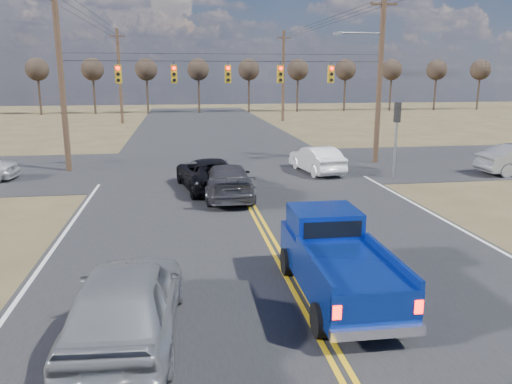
{
  "coord_description": "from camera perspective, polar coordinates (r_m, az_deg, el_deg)",
  "views": [
    {
      "loc": [
        -2.8,
        -10.73,
        5.31
      ],
      "look_at": [
        -0.37,
        5.15,
        1.5
      ],
      "focal_mm": 35.0,
      "sensor_mm": 36.0,
      "label": 1
    }
  ],
  "objects": [
    {
      "name": "silver_suv",
      "position": [
        10.56,
        -14.55,
        -11.98
      ],
      "size": [
        2.36,
        5.23,
        1.74
      ],
      "primitive_type": "imported",
      "rotation": [
        0.0,
        0.0,
        3.08
      ],
      "color": "#93959A",
      "rests_on": "ground"
    },
    {
      "name": "pickup_truck",
      "position": [
        12.29,
        9.17,
        -7.73
      ],
      "size": [
        2.08,
        5.12,
        1.91
      ],
      "rotation": [
        0.0,
        0.0,
        -0.01
      ],
      "color": "black",
      "rests_on": "ground"
    },
    {
      "name": "road_cross",
      "position": [
        29.35,
        -3.09,
        2.91
      ],
      "size": [
        120.0,
        12.0,
        0.02
      ],
      "primitive_type": "cube",
      "color": "#28282B",
      "rests_on": "ground"
    },
    {
      "name": "signal_gantry",
      "position": [
        28.71,
        -2.15,
        12.85
      ],
      "size": [
        19.6,
        4.83,
        10.0
      ],
      "color": "#473323",
      "rests_on": "ground"
    },
    {
      "name": "treeline",
      "position": [
        37.8,
        -4.59,
        13.9
      ],
      "size": [
        87.0,
        117.8,
        7.4
      ],
      "color": "#33261C",
      "rests_on": "ground"
    },
    {
      "name": "dgrey_car_queue",
      "position": [
        21.83,
        -3.26,
        1.26
      ],
      "size": [
        2.19,
        5.18,
        1.49
      ],
      "primitive_type": "imported",
      "rotation": [
        0.0,
        0.0,
        3.12
      ],
      "color": "#37363C",
      "rests_on": "ground"
    },
    {
      "name": "utility_poles",
      "position": [
        27.87,
        -3.02,
        13.16
      ],
      "size": [
        19.6,
        58.32,
        10.0
      ],
      "color": "#473323",
      "rests_on": "ground"
    },
    {
      "name": "ground",
      "position": [
        12.29,
        5.46,
        -12.31
      ],
      "size": [
        160.0,
        160.0,
        0.0
      ],
      "primitive_type": "plane",
      "color": "brown",
      "rests_on": "ground"
    },
    {
      "name": "black_suv",
      "position": [
        23.57,
        -5.41,
        2.11
      ],
      "size": [
        3.31,
        5.66,
        1.48
      ],
      "primitive_type": "imported",
      "rotation": [
        0.0,
        0.0,
        3.31
      ],
      "color": "black",
      "rests_on": "ground"
    },
    {
      "name": "white_car_queue",
      "position": [
        27.63,
        6.93,
        3.72
      ],
      "size": [
        2.21,
        4.64,
        1.47
      ],
      "primitive_type": "imported",
      "rotation": [
        0.0,
        0.0,
        3.29
      ],
      "color": "silver",
      "rests_on": "ground"
    },
    {
      "name": "road_main",
      "position": [
        21.58,
        -0.98,
        -0.9
      ],
      "size": [
        14.0,
        120.0,
        0.02
      ],
      "primitive_type": "cube",
      "color": "#28282B",
      "rests_on": "ground"
    }
  ]
}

